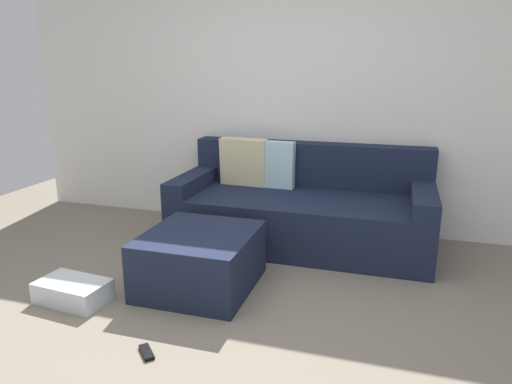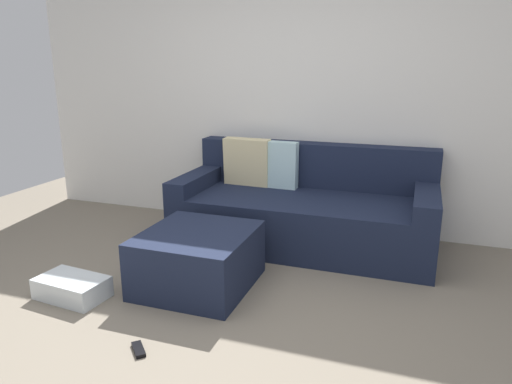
% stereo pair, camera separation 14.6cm
% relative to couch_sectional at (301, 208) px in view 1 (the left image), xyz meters
% --- Properties ---
extents(ground_plane, '(7.22, 7.22, 0.00)m').
position_rel_couch_sectional_xyz_m(ground_plane, '(-0.23, -1.79, -0.31)').
color(ground_plane, slate).
extents(wall_back, '(5.55, 0.10, 2.62)m').
position_rel_couch_sectional_xyz_m(wall_back, '(-0.23, 0.48, 1.00)').
color(wall_back, silver).
rests_on(wall_back, ground_plane).
extents(couch_sectional, '(2.22, 1.00, 0.89)m').
position_rel_couch_sectional_xyz_m(couch_sectional, '(0.00, 0.00, 0.00)').
color(couch_sectional, '#192138').
rests_on(couch_sectional, ground_plane).
extents(ottoman, '(0.75, 0.80, 0.41)m').
position_rel_couch_sectional_xyz_m(ottoman, '(-0.50, -1.10, -0.11)').
color(ottoman, '#192138').
rests_on(ottoman, ground_plane).
extents(storage_bin, '(0.50, 0.33, 0.15)m').
position_rel_couch_sectional_xyz_m(storage_bin, '(-1.25, -1.56, -0.24)').
color(storage_bin, silver).
rests_on(storage_bin, ground_plane).
extents(remote_near_ottoman, '(0.14, 0.14, 0.02)m').
position_rel_couch_sectional_xyz_m(remote_near_ottoman, '(-0.46, -1.96, -0.30)').
color(remote_near_ottoman, black).
rests_on(remote_near_ottoman, ground_plane).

